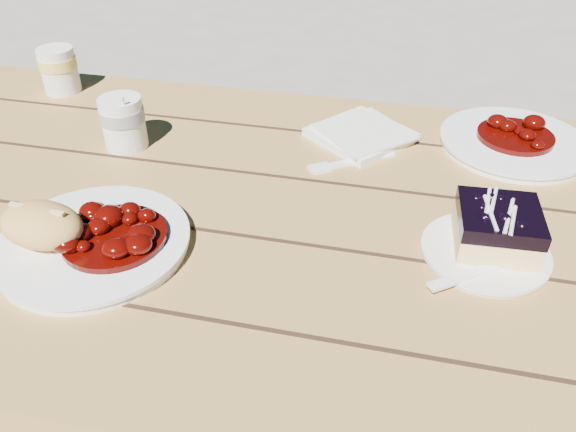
% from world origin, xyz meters
% --- Properties ---
extents(picnic_table, '(2.00, 1.55, 0.75)m').
position_xyz_m(picnic_table, '(0.00, -0.00, 0.59)').
color(picnic_table, olive).
rests_on(picnic_table, ground).
extents(main_plate, '(0.25, 0.25, 0.02)m').
position_xyz_m(main_plate, '(-0.26, -0.15, 0.76)').
color(main_plate, white).
rests_on(main_plate, picnic_table).
extents(goulash_stew, '(0.14, 0.14, 0.04)m').
position_xyz_m(goulash_stew, '(-0.23, -0.15, 0.79)').
color(goulash_stew, '#410502').
rests_on(goulash_stew, main_plate).
extents(bread_roll, '(0.12, 0.08, 0.06)m').
position_xyz_m(bread_roll, '(-0.31, -0.17, 0.80)').
color(bread_roll, '#E2AA57').
rests_on(bread_roll, main_plate).
extents(dessert_plate, '(0.16, 0.16, 0.01)m').
position_xyz_m(dessert_plate, '(0.25, -0.05, 0.76)').
color(dessert_plate, white).
rests_on(dessert_plate, picnic_table).
extents(blueberry_cake, '(0.11, 0.11, 0.06)m').
position_xyz_m(blueberry_cake, '(0.26, -0.03, 0.79)').
color(blueberry_cake, '#F4D185').
rests_on(blueberry_cake, dessert_plate).
extents(fork_dessert, '(0.14, 0.12, 0.00)m').
position_xyz_m(fork_dessert, '(0.23, -0.10, 0.76)').
color(fork_dessert, white).
rests_on(fork_dessert, dessert_plate).
extents(coffee_cup, '(0.07, 0.07, 0.09)m').
position_xyz_m(coffee_cup, '(-0.34, 0.12, 0.80)').
color(coffee_cup, white).
rests_on(coffee_cup, picnic_table).
extents(napkin_stack, '(0.21, 0.21, 0.01)m').
position_xyz_m(napkin_stack, '(0.05, 0.24, 0.76)').
color(napkin_stack, white).
rests_on(napkin_stack, picnic_table).
extents(fork_table, '(0.15, 0.11, 0.00)m').
position_xyz_m(fork_table, '(0.06, 0.16, 0.75)').
color(fork_table, white).
rests_on(fork_table, picnic_table).
extents(second_plate, '(0.25, 0.25, 0.02)m').
position_xyz_m(second_plate, '(0.32, 0.27, 0.76)').
color(second_plate, white).
rests_on(second_plate, picnic_table).
extents(second_stew, '(0.13, 0.13, 0.04)m').
position_xyz_m(second_stew, '(0.32, 0.27, 0.79)').
color(second_stew, '#410502').
rests_on(second_stew, second_plate).
extents(second_cup, '(0.07, 0.07, 0.09)m').
position_xyz_m(second_cup, '(-0.58, 0.31, 0.80)').
color(second_cup, white).
rests_on(second_cup, picnic_table).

